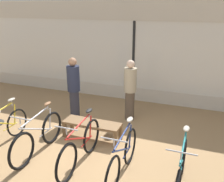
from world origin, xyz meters
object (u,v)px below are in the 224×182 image
at_px(bicycle_far_left, 2,130).
at_px(display_bench, 92,125).
at_px(bicycle_left, 38,137).
at_px(customer_by_window, 130,89).
at_px(bicycle_center, 81,146).
at_px(bicycle_right, 123,158).
at_px(customer_near_rack, 74,88).
at_px(bicycle_far_right, 181,170).

height_order(bicycle_far_left, display_bench, bicycle_far_left).
relative_size(bicycle_left, customer_by_window, 1.05).
relative_size(bicycle_center, bicycle_right, 1.03).
distance_m(bicycle_center, customer_by_window, 2.43).
distance_m(customer_near_rack, customer_by_window, 1.52).
xyz_separation_m(display_bench, customer_near_rack, (-0.88, 0.76, 0.59)).
xyz_separation_m(bicycle_far_left, bicycle_center, (2.01, -0.03, 0.02)).
bearing_deg(bicycle_center, bicycle_far_right, -0.97).
bearing_deg(bicycle_right, customer_by_window, 103.86).
bearing_deg(bicycle_far_left, bicycle_far_right, -0.91).
relative_size(display_bench, customer_near_rack, 0.79).
xyz_separation_m(display_bench, customer_by_window, (0.54, 1.32, 0.55)).
distance_m(bicycle_far_left, bicycle_right, 2.92).
bearing_deg(bicycle_right, bicycle_left, 176.91).
distance_m(bicycle_left, customer_by_window, 2.72).
bearing_deg(customer_near_rack, customer_by_window, 21.88).
bearing_deg(bicycle_center, bicycle_right, -4.55).
height_order(bicycle_center, bicycle_far_right, bicycle_center).
height_order(bicycle_left, customer_near_rack, customer_near_rack).
bearing_deg(customer_by_window, bicycle_far_left, -134.86).
bearing_deg(bicycle_center, customer_near_rack, 121.75).
relative_size(bicycle_right, display_bench, 1.25).
bearing_deg(bicycle_far_left, bicycle_left, 0.13).
xyz_separation_m(bicycle_far_left, bicycle_right, (2.92, -0.10, 0.02)).
bearing_deg(display_bench, bicycle_left, -128.42).
relative_size(bicycle_center, bicycle_far_right, 1.05).
xyz_separation_m(bicycle_center, display_bench, (-0.23, 1.03, -0.06)).
height_order(bicycle_center, display_bench, bicycle_center).
bearing_deg(display_bench, bicycle_far_right, -26.11).
relative_size(bicycle_right, customer_near_rack, 0.99).
distance_m(bicycle_far_left, bicycle_far_right, 3.96).
xyz_separation_m(customer_near_rack, customer_by_window, (1.41, 0.57, -0.04)).
distance_m(bicycle_far_right, customer_near_rack, 3.60).
bearing_deg(bicycle_center, bicycle_left, 178.19).
height_order(bicycle_left, customer_by_window, customer_by_window).
height_order(customer_near_rack, customer_by_window, customer_near_rack).
bearing_deg(customer_near_rack, bicycle_far_left, -117.17).
distance_m(bicycle_right, display_bench, 1.59).
relative_size(bicycle_right, bicycle_far_right, 1.02).
relative_size(bicycle_left, bicycle_right, 1.02).
bearing_deg(display_bench, customer_near_rack, 139.20).
xyz_separation_m(bicycle_right, display_bench, (-1.14, 1.11, -0.06)).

